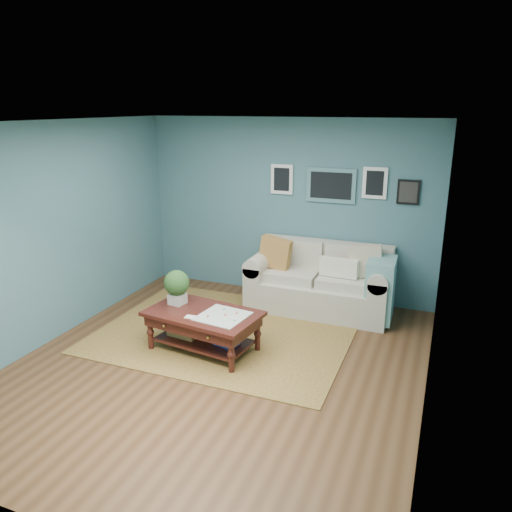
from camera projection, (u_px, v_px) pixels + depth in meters
The scene contains 4 objects.
room_shell at pixel (220, 250), 5.38m from camera, with size 5.00×5.02×2.70m.
area_rug at pixel (226, 332), 6.56m from camera, with size 3.19×2.56×0.01m, color brown.
loveseat at pixel (326, 282), 7.15m from camera, with size 2.06×0.94×1.06m.
coffee_table at pixel (199, 317), 6.01m from camera, with size 1.43×0.95×0.93m.
Camera 1 is at (2.28, -4.61, 2.87)m, focal length 35.00 mm.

